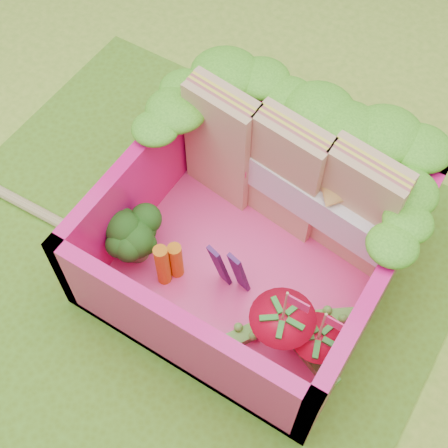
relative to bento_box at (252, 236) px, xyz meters
name	(u,v)px	position (x,y,z in m)	size (l,w,h in m)	color
ground	(166,283)	(-0.31, -0.30, -0.31)	(14.00, 14.00, 0.00)	#82B232
placemat	(166,282)	(-0.31, -0.30, -0.29)	(2.60, 2.60, 0.03)	#5D8F20
bento_floor	(250,262)	(0.00, 0.00, -0.25)	(1.30, 1.30, 0.05)	#F93F8D
bento_box	(252,236)	(0.00, 0.00, 0.00)	(1.30, 1.30, 0.55)	#F4147C
lettuce_ruffle	(305,127)	(0.00, 0.45, 0.33)	(1.43, 0.76, 0.11)	#37951B
sandwich_stack	(288,176)	(0.00, 0.32, 0.11)	(1.24, 0.33, 0.68)	tan
broccoli	(133,234)	(-0.50, -0.27, -0.04)	(0.34, 0.34, 0.26)	#649548
carrot_sticks	(169,263)	(-0.29, -0.29, -0.10)	(0.10, 0.13, 0.28)	orange
purple_wedges	(229,269)	(-0.01, -0.19, -0.04)	(0.17, 0.05, 0.38)	#3D1752
strawberry_left	(280,331)	(0.34, -0.32, -0.08)	(0.29, 0.29, 0.53)	red
strawberry_right	(315,347)	(0.50, -0.29, -0.10)	(0.24, 0.24, 0.48)	red
snap_peas	(297,336)	(0.40, -0.25, -0.20)	(0.59, 0.57, 0.05)	#5BC13C
chopsticks	(1,192)	(-1.37, -0.34, -0.25)	(2.19, 0.14, 0.05)	tan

